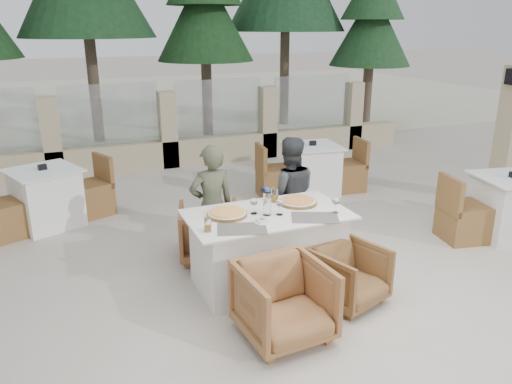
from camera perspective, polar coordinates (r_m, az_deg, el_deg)
name	(u,v)px	position (r m, az deg, el deg)	size (l,w,h in m)	color
ground	(276,281)	(5.29, 2.34, -10.09)	(80.00, 80.00, 0.00)	beige
sand_patch	(109,101)	(18.48, -16.41, 9.96)	(30.00, 16.00, 0.01)	beige
perimeter_wall_far	(168,124)	(9.38, -10.06, 7.62)	(10.00, 0.34, 1.60)	tan
lantern_pillar	(510,135)	(8.22, 27.00, 5.78)	(0.34, 0.34, 2.00)	tan
pine_centre	(205,26)	(11.92, -5.86, 18.31)	(2.20, 2.20, 5.00)	#1B401C
pine_far_right	(371,37)	(13.05, 12.99, 16.87)	(1.98, 1.98, 4.50)	#204824
dining_table	(267,249)	(5.07, 1.31, -6.53)	(1.60, 0.90, 0.77)	silver
placemat_near_left	(242,229)	(4.55, -1.61, -4.22)	(0.45, 0.30, 0.00)	#5E5A50
placemat_near_right	(315,218)	(4.84, 6.75, -2.92)	(0.45, 0.30, 0.00)	#605A52
pizza_left	(227,213)	(4.86, -3.33, -2.45)	(0.39, 0.39, 0.05)	orange
pizza_right	(298,201)	(5.19, 4.83, -1.07)	(0.39, 0.39, 0.05)	#CB481B
water_bottle	(267,202)	(4.83, 1.28, -1.10)	(0.08, 0.08, 0.28)	#BFE0FB
wine_glass_centre	(254,205)	(4.88, -0.23, -1.49)	(0.08, 0.08, 0.18)	white
wine_glass_near	(279,206)	(4.85, 2.70, -1.61)	(0.08, 0.08, 0.18)	silver
wine_glass_corner	(335,204)	(4.96, 9.07, -1.39)	(0.08, 0.08, 0.18)	silver
beer_glass_left	(208,225)	(4.50, -5.54, -3.76)	(0.06, 0.06, 0.13)	orange
beer_glass_right	(275,195)	(5.21, 2.14, -0.35)	(0.08, 0.08, 0.15)	orange
olive_dish	(262,220)	(4.69, 0.72, -3.26)	(0.11, 0.11, 0.04)	white
armchair_far_left	(209,231)	(5.70, -5.36, -4.50)	(0.66, 0.68, 0.62)	#945B36
armchair_far_right	(281,224)	(6.00, 2.84, -3.66)	(0.57, 0.59, 0.54)	brown
armchair_near_left	(284,302)	(4.28, 3.26, -12.42)	(0.71, 0.73, 0.66)	#966236
armchair_near_right	(349,275)	(4.88, 10.63, -9.30)	(0.60, 0.62, 0.56)	brown
diner_left	(212,206)	(5.39, -5.08, -1.64)	(0.50, 0.32, 1.36)	#494C37
diner_right	(289,195)	(5.72, 3.76, -0.38)	(0.66, 0.52, 1.36)	#343739
bg_table_a	(47,198)	(7.07, -22.81, -0.63)	(1.64, 0.82, 0.77)	white
bg_table_b	(312,169)	(7.87, 6.39, 2.60)	(1.64, 0.82, 0.77)	white
bg_table_c	(508,207)	(6.96, 26.87, -1.52)	(1.64, 0.82, 0.77)	silver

